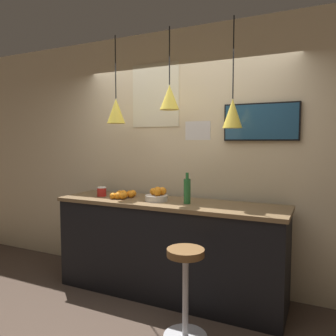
% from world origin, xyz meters
% --- Properties ---
extents(ground_plane, '(14.00, 14.00, 0.00)m').
position_xyz_m(ground_plane, '(0.00, 0.00, 0.00)').
color(ground_plane, '#47382D').
extents(back_wall, '(8.00, 0.06, 2.90)m').
position_xyz_m(back_wall, '(0.00, 1.15, 1.45)').
color(back_wall, beige).
rests_on(back_wall, ground_plane).
extents(service_counter, '(2.45, 0.64, 1.01)m').
position_xyz_m(service_counter, '(0.00, 0.71, 0.51)').
color(service_counter, black).
rests_on(service_counter, ground_plane).
extents(bar_stool, '(0.37, 0.37, 0.76)m').
position_xyz_m(bar_stool, '(0.47, 0.07, 0.49)').
color(bar_stool, '#B7B7BC').
rests_on(bar_stool, ground_plane).
extents(fruit_bowl, '(0.24, 0.24, 0.14)m').
position_xyz_m(fruit_bowl, '(-0.11, 0.68, 1.06)').
color(fruit_bowl, beige).
rests_on(fruit_bowl, service_counter).
extents(orange_pile, '(0.20, 0.29, 0.09)m').
position_xyz_m(orange_pile, '(-0.53, 0.68, 1.05)').
color(orange_pile, orange).
rests_on(orange_pile, service_counter).
extents(juice_bottle, '(0.07, 0.07, 0.31)m').
position_xyz_m(juice_bottle, '(0.23, 0.68, 1.14)').
color(juice_bottle, '#286B33').
rests_on(juice_bottle, service_counter).
extents(spread_jar, '(0.11, 0.11, 0.10)m').
position_xyz_m(spread_jar, '(-0.83, 0.68, 1.06)').
color(spread_jar, red).
rests_on(spread_jar, service_counter).
extents(pendant_lamp_left, '(0.20, 0.20, 0.97)m').
position_xyz_m(pendant_lamp_left, '(-0.66, 0.75, 1.98)').
color(pendant_lamp_left, black).
extents(pendant_lamp_middle, '(0.20, 0.20, 0.84)m').
position_xyz_m(pendant_lamp_middle, '(0.00, 0.75, 2.09)').
color(pendant_lamp_middle, black).
extents(pendant_lamp_right, '(0.19, 0.19, 1.04)m').
position_xyz_m(pendant_lamp_right, '(0.66, 0.75, 1.90)').
color(pendant_lamp_right, black).
extents(mounted_tv, '(0.76, 0.04, 0.38)m').
position_xyz_m(mounted_tv, '(0.87, 1.09, 1.83)').
color(mounted_tv, black).
extents(hanging_menu_board, '(0.24, 0.01, 0.17)m').
position_xyz_m(hanging_menu_board, '(0.42, 0.47, 1.73)').
color(hanging_menu_board, white).
extents(wall_poster, '(0.61, 0.01, 0.74)m').
position_xyz_m(wall_poster, '(-0.36, 1.11, 2.17)').
color(wall_poster, beige).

